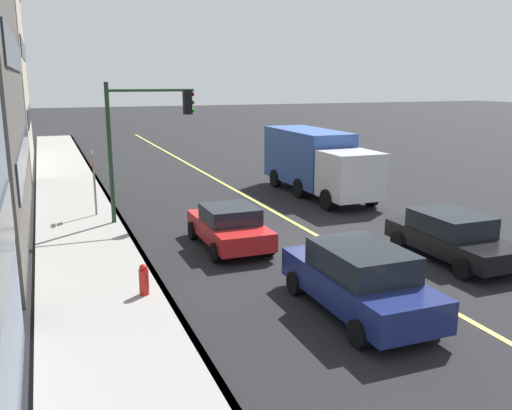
% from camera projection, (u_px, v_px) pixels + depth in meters
% --- Properties ---
extents(ground, '(200.00, 200.00, 0.00)m').
position_uv_depth(ground, '(330.00, 243.00, 18.28)').
color(ground, black).
extents(sidewalk_slab, '(80.00, 3.14, 0.15)m').
position_uv_depth(sidewalk_slab, '(94.00, 269.00, 15.55)').
color(sidewalk_slab, gray).
rests_on(sidewalk_slab, ground).
extents(curb_edge, '(80.00, 0.16, 0.15)m').
position_uv_depth(curb_edge, '(147.00, 263.00, 16.08)').
color(curb_edge, slate).
rests_on(curb_edge, ground).
extents(lane_stripe_center, '(80.00, 0.16, 0.01)m').
position_uv_depth(lane_stripe_center, '(330.00, 243.00, 18.28)').
color(lane_stripe_center, '#D8CC4C').
rests_on(lane_stripe_center, ground).
extents(car_black, '(4.44, 2.01, 1.43)m').
position_uv_depth(car_black, '(452.00, 236.00, 16.45)').
color(car_black, black).
rests_on(car_black, ground).
extents(car_red, '(4.01, 1.94, 1.39)m').
position_uv_depth(car_red, '(229.00, 226.00, 17.68)').
color(car_red, red).
rests_on(car_red, ground).
extents(car_navy, '(4.60, 2.01, 1.63)m').
position_uv_depth(car_navy, '(359.00, 279.00, 12.63)').
color(car_navy, navy).
rests_on(car_navy, ground).
extents(truck_blue, '(8.00, 2.42, 3.00)m').
position_uv_depth(truck_blue, '(316.00, 161.00, 25.70)').
color(truck_blue, silver).
rests_on(truck_blue, ground).
extents(traffic_light_mast, '(0.28, 3.28, 5.27)m').
position_uv_depth(traffic_light_mast, '(144.00, 128.00, 20.04)').
color(traffic_light_mast, '#1E3823').
rests_on(traffic_light_mast, ground).
extents(street_sign_post, '(0.60, 0.08, 2.83)m').
position_uv_depth(street_sign_post, '(94.00, 177.00, 21.15)').
color(street_sign_post, slate).
rests_on(street_sign_post, ground).
extents(fire_hydrant, '(0.24, 0.24, 0.94)m').
position_uv_depth(fire_hydrant, '(144.00, 282.00, 13.44)').
color(fire_hydrant, red).
rests_on(fire_hydrant, ground).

